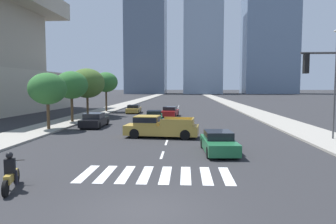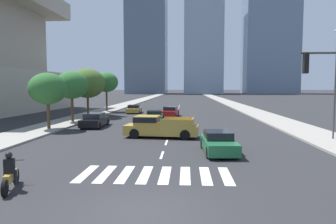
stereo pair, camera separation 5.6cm
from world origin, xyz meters
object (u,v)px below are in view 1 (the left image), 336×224
(street_tree_nearest, at_px, (47,89))
(street_tree_fourth, at_px, (106,82))
(pickup_truck, at_px, (158,127))
(sedan_red_4, at_px, (170,112))
(motorcycle_lead, at_px, (11,175))
(sedan_gold_0, at_px, (134,109))
(sedan_black_1, at_px, (95,120))
(street_tree_third, at_px, (87,83))
(street_lamp_east, at_px, (335,76))
(sedan_green_2, at_px, (154,117))
(sedan_green_3, at_px, (219,143))
(street_tree_second, at_px, (71,85))

(street_tree_nearest, xyz_separation_m, street_tree_fourth, (0.00, 20.49, 0.89))
(pickup_truck, relative_size, sedan_red_4, 1.32)
(motorcycle_lead, height_order, sedan_gold_0, motorcycle_lead)
(pickup_truck, bearing_deg, sedan_black_1, -35.53)
(sedan_gold_0, distance_m, street_tree_third, 9.71)
(pickup_truck, relative_size, street_lamp_east, 0.75)
(sedan_red_4, bearing_deg, street_tree_nearest, 148.80)
(sedan_green_2, bearing_deg, street_tree_nearest, 125.21)
(sedan_gold_0, distance_m, sedan_green_3, 29.26)
(sedan_green_3, bearing_deg, sedan_green_2, -164.46)
(sedan_green_2, xyz_separation_m, sedan_red_4, (1.48, 6.39, 0.01))
(sedan_gold_0, xyz_separation_m, sedan_green_2, (4.26, -11.55, 0.02))
(street_lamp_east, distance_m, street_tree_third, 27.69)
(motorcycle_lead, height_order, sedan_black_1, motorcycle_lead)
(street_tree_second, bearing_deg, street_tree_nearest, -90.00)
(motorcycle_lead, distance_m, street_tree_second, 22.72)
(sedan_red_4, distance_m, street_tree_third, 11.26)
(pickup_truck, distance_m, sedan_red_4, 17.02)
(sedan_green_2, distance_m, street_tree_third, 10.36)
(pickup_truck, bearing_deg, sedan_green_3, 132.96)
(sedan_gold_0, relative_size, sedan_green_2, 1.04)
(street_tree_fourth, bearing_deg, sedan_green_3, -63.88)
(street_tree_nearest, height_order, street_tree_second, street_tree_second)
(sedan_green_3, bearing_deg, sedan_black_1, -139.53)
(pickup_truck, xyz_separation_m, sedan_red_4, (0.11, 17.02, -0.21))
(sedan_black_1, height_order, sedan_green_3, sedan_black_1)
(street_lamp_east, height_order, street_tree_second, street_lamp_east)
(sedan_gold_0, bearing_deg, street_tree_nearest, 163.64)
(pickup_truck, height_order, sedan_green_2, pickup_truck)
(motorcycle_lead, xyz_separation_m, street_lamp_east, (17.38, 11.80, 4.08))
(sedan_gold_0, bearing_deg, street_tree_second, 157.94)
(motorcycle_lead, height_order, sedan_red_4, motorcycle_lead)
(sedan_gold_0, relative_size, street_lamp_east, 0.62)
(sedan_red_4, bearing_deg, pickup_truck, -174.71)
(motorcycle_lead, relative_size, sedan_green_2, 0.46)
(street_tree_third, bearing_deg, motorcycle_lead, -78.12)
(sedan_green_2, bearing_deg, sedan_gold_0, 15.67)
(street_tree_third, bearing_deg, sedan_green_3, -54.31)
(motorcycle_lead, bearing_deg, sedan_red_4, -25.28)
(sedan_gold_0, distance_m, street_tree_nearest, 19.71)
(sedan_green_2, xyz_separation_m, street_tree_nearest, (-8.83, -7.35, 3.16))
(sedan_gold_0, relative_size, street_tree_fourth, 0.80)
(motorcycle_lead, relative_size, sedan_gold_0, 0.44)
(sedan_gold_0, xyz_separation_m, street_tree_second, (-4.57, -13.06, 3.53))
(street_lamp_east, xyz_separation_m, street_tree_fourth, (-23.08, 24.55, -0.03))
(sedan_gold_0, relative_size, street_tree_second, 0.88)
(sedan_green_3, distance_m, sedan_red_4, 22.78)
(sedan_red_4, bearing_deg, street_tree_third, 109.37)
(sedan_red_4, xyz_separation_m, street_tree_fourth, (-10.31, 6.74, 4.03))
(sedan_red_4, bearing_deg, street_tree_fourth, 62.47)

